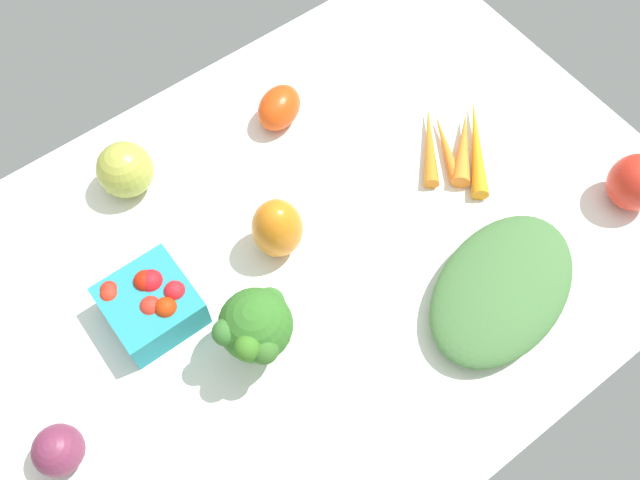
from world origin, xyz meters
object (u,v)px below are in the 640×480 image
Objects in this scene: bell_pepper_orange at (277,228)px; berry_basket at (150,303)px; bell_pepper_red at (636,182)px; red_onion_near_basket at (58,450)px; leafy_greens_clump at (502,289)px; roma_tomato at (279,108)px; carrot_bunch at (457,145)px; broccoli_head at (256,327)px; heirloom_tomato_green at (125,170)px.

berry_basket is at bearing -4.77° from bell_pepper_orange.
red_onion_near_basket is at bearing -10.93° from bell_pepper_red.
leafy_greens_clump is at bearing 164.09° from red_onion_near_basket.
berry_basket is 1.26× the size of bell_pepper_red.
bell_pepper_red reaches higher than red_onion_near_basket.
bell_pepper_red reaches higher than roma_tomato.
berry_basket is 0.60× the size of carrot_bunch.
bell_pepper_orange is 0.83× the size of broccoli_head.
roma_tomato is 53.59cm from bell_pepper_red.
leafy_greens_clump is (-6.54, 42.87, -0.39)cm from roma_tomato.
carrot_bunch is at bearing 174.97° from bell_pepper_orange.
broccoli_head is 0.66× the size of carrot_bunch.
red_onion_near_basket is at bearing 2.70° from roma_tomato.
berry_basket is 0.44× the size of leafy_greens_clump.
bell_pepper_red is at bearing 158.30° from berry_basket.
bell_pepper_red is (-25.97, -0.29, 1.86)cm from leafy_greens_clump.
heirloom_tomato_green is at bearing -38.67° from bell_pepper_red.
broccoli_head reaches higher than bell_pepper_orange.
bell_pepper_orange is 51.68cm from bell_pepper_red.
bell_pepper_orange reaches higher than heirloom_tomato_green.
carrot_bunch is at bearing 150.52° from heirloom_tomato_green.
roma_tomato is at bearing -81.32° from leafy_greens_clump.
bell_pepper_red reaches higher than leafy_greens_clump.
bell_pepper_orange reaches higher than berry_basket.
broccoli_head is (10.82, 10.91, 2.30)cm from bell_pepper_orange.
broccoli_head is 43.46cm from carrot_bunch.
leafy_greens_clump is 2.87× the size of bell_pepper_red.
bell_pepper_orange is at bearing 29.78° from roma_tomato.
broccoli_head is 1.49× the size of heirloom_tomato_green.
heirloom_tomato_green is at bearing -55.79° from leafy_greens_clump.
bell_pepper_orange is 24.69cm from heirloom_tomato_green.
broccoli_head is 58.08cm from bell_pepper_red.
heirloom_tomato_green reaches higher than berry_basket.
roma_tomato is 25.15cm from heirloom_tomato_green.
carrot_bunch is at bearing -169.09° from broccoli_head.
berry_basket is 0.91× the size of broccoli_head.
heirloom_tomato_green is 0.45× the size of carrot_bunch.
heirloom_tomato_green reaches higher than leafy_greens_clump.
bell_pepper_red is (-57.41, 45.95, 0.32)cm from heirloom_tomato_green.
broccoli_head is at bearing 10.91° from carrot_bunch.
berry_basket is (-18.57, -9.75, 0.31)cm from red_onion_near_basket.
berry_basket is 1.09× the size of bell_pepper_orange.
roma_tomato is 27.96cm from carrot_bunch.
berry_basket is 19.65cm from bell_pepper_orange.
roma_tomato is 0.44× the size of carrot_bunch.
red_onion_near_basket reaches higher than leafy_greens_clump.
broccoli_head is (23.93, 29.19, 4.47)cm from roma_tomato.
roma_tomato is 0.66× the size of broccoli_head.
bell_pepper_orange is at bearing -134.78° from broccoli_head.
roma_tomato reaches higher than leafy_greens_clump.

